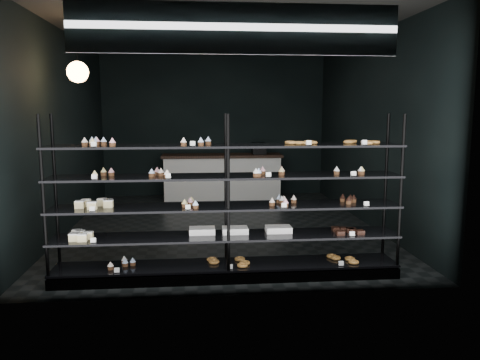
{
  "coord_description": "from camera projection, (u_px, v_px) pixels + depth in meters",
  "views": [
    {
      "loc": [
        -0.4,
        -7.72,
        1.96
      ],
      "look_at": [
        0.14,
        -1.9,
        1.07
      ],
      "focal_mm": 35.0,
      "sensor_mm": 36.0,
      "label": 1
    }
  ],
  "objects": [
    {
      "name": "signage",
      "position": [
        236.0,
        29.0,
        4.63
      ],
      "size": [
        3.3,
        0.05,
        0.5
      ],
      "color": "#0D1F41",
      "rests_on": "room"
    },
    {
      "name": "room",
      "position": [
        221.0,
        131.0,
        7.69
      ],
      "size": [
        5.01,
        6.01,
        3.2
      ],
      "color": "black",
      "rests_on": "ground"
    },
    {
      "name": "display_shelf",
      "position": [
        225.0,
        225.0,
        5.41
      ],
      "size": [
        4.0,
        0.5,
        1.91
      ],
      "color": "black",
      "rests_on": "room"
    },
    {
      "name": "service_counter",
      "position": [
        223.0,
        176.0,
        10.33
      ],
      "size": [
        2.62,
        0.65,
        1.23
      ],
      "color": "silver",
      "rests_on": "room"
    },
    {
      "name": "pendant_lamp",
      "position": [
        78.0,
        72.0,
        6.21
      ],
      "size": [
        0.28,
        0.28,
        0.87
      ],
      "color": "black",
      "rests_on": "room"
    }
  ]
}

